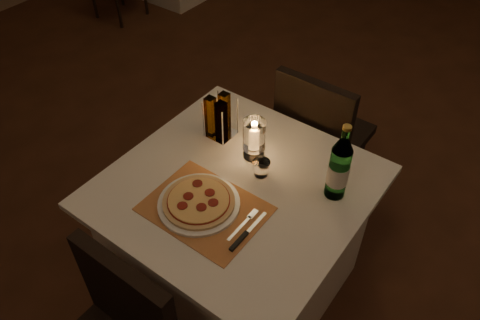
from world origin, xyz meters
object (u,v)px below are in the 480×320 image
Objects in this scene: main_table at (237,239)px; hurricane_candle at (254,136)px; pizza at (199,201)px; tumbler at (261,168)px; chair_far at (319,130)px; plate at (199,204)px; water_bottle at (339,169)px.

main_table is 0.51m from hurricane_candle.
tumbler is (0.10, 0.28, 0.01)m from pizza.
chair_far is 0.65m from tumbler.
hurricane_candle is at bearing 89.19° from pizza.
chair_far is 0.61m from hurricane_candle.
main_table is at bearing 74.48° from plate.
water_bottle is at bearing 43.30° from pizza.
pizza reaches higher than plate.
hurricane_candle is (-0.39, -0.01, -0.03)m from water_bottle.
plate is (-0.05, -0.18, 0.38)m from main_table.
plate is 4.38× the size of tumbler.
plate is at bearing -105.52° from main_table.
main_table is 1.11× the size of chair_far.
pizza is (-0.00, 0.00, 0.02)m from plate.
tumbler is at bearing 65.31° from main_table.
hurricane_candle reaches higher than pizza.
plate is at bearing -93.20° from chair_far.
pizza is 0.55m from water_bottle.
main_table is at bearing -151.06° from water_bottle.
hurricane_candle reaches higher than tumbler.
water_bottle is (0.39, 0.37, 0.13)m from plate.
pizza is 0.37m from hurricane_candle.
hurricane_candle is (-0.09, 0.08, 0.07)m from tumbler.
chair_far is 4.86× the size of hurricane_candle.
water_bottle is at bearing 1.24° from hurricane_candle.
chair_far is at bearing 86.80° from plate.
water_bottle reaches higher than main_table.
water_bottle is at bearing -57.04° from chair_far.
hurricane_candle reaches higher than plate.
hurricane_candle is at bearing 104.02° from main_table.
pizza is at bearing -108.99° from tumbler.
main_table is 0.44m from pizza.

